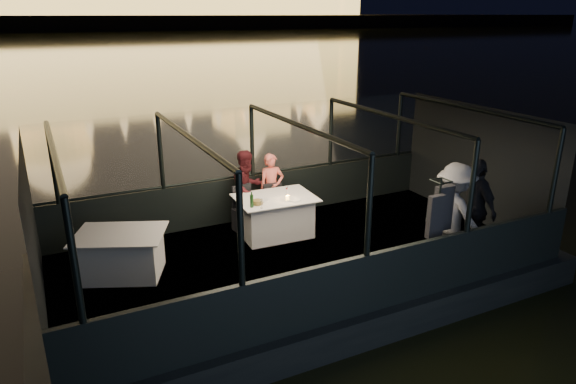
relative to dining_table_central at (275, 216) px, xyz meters
name	(u,v)px	position (x,y,z in m)	size (l,w,h in m)	color
river_water	(53,45)	(-0.02, 79.03, -0.89)	(500.00, 500.00, 0.00)	black
boat_hull	(298,281)	(-0.02, -0.97, -0.89)	(8.60, 4.40, 1.00)	black
boat_deck	(298,257)	(-0.02, -0.97, -0.41)	(8.00, 4.00, 0.04)	black
gunwale_port	(253,197)	(-0.02, 1.03, 0.06)	(8.00, 0.08, 0.90)	black
gunwale_starboard	(365,284)	(-0.02, -2.97, 0.06)	(8.00, 0.08, 0.90)	black
cabin_glass_port	(252,142)	(-0.02, 1.03, 1.21)	(8.00, 0.02, 1.40)	#99B2B2
cabin_glass_starboard	(369,206)	(-0.02, -2.97, 1.21)	(8.00, 0.02, 1.40)	#99B2B2
cabin_roof_glass	(299,125)	(-0.02, -0.97, 1.91)	(8.00, 4.00, 0.02)	#99B2B2
end_wall_fore	(33,237)	(-4.02, -0.97, 0.76)	(0.02, 4.00, 2.30)	black
end_wall_aft	(477,164)	(3.98, -0.97, 0.76)	(0.02, 4.00, 2.30)	black
canopy_ribs	(299,193)	(-0.02, -0.97, 0.76)	(8.00, 4.00, 2.30)	black
embankment	(33,24)	(-0.02, 209.03, 0.11)	(400.00, 140.00, 6.00)	#423D33
dining_table_central	(275,216)	(0.00, 0.00, 0.00)	(1.45, 1.05, 0.77)	silver
dining_table_aft	(122,253)	(-2.85, -0.34, 0.00)	(1.37, 0.99, 0.73)	silver
chair_port_left	(246,209)	(-0.42, 0.45, 0.06)	(0.41, 0.41, 0.87)	black
chair_port_right	(276,204)	(0.23, 0.45, 0.06)	(0.38, 0.38, 0.81)	black
coat_stand	(436,228)	(1.47, -2.67, 0.51)	(0.47, 0.38, 1.70)	black
person_woman_coral	(272,185)	(0.26, 0.72, 0.36)	(0.50, 0.33, 1.38)	#F36B58
person_man_maroon	(247,189)	(-0.27, 0.72, 0.36)	(0.73, 0.57, 1.52)	#461318
passenger_stripe	(453,216)	(2.14, -2.32, 0.47)	(1.13, 0.64, 1.75)	silver
passenger_dark	(473,208)	(2.70, -2.20, 0.47)	(1.02, 0.43, 1.73)	black
wine_bottle	(252,199)	(-0.59, -0.29, 0.53)	(0.06, 0.06, 0.29)	#163A15
bread_basket	(258,202)	(-0.44, -0.20, 0.42)	(0.19, 0.19, 0.08)	brown
amber_candle	(287,198)	(0.14, -0.23, 0.42)	(0.06, 0.06, 0.09)	#FBB13E
plate_near	(294,199)	(0.25, -0.28, 0.39)	(0.26, 0.26, 0.02)	white
plate_far	(262,200)	(-0.29, -0.04, 0.39)	(0.26, 0.26, 0.02)	silver
wine_glass_white	(261,203)	(-0.46, -0.41, 0.48)	(0.06, 0.06, 0.17)	white
wine_glass_red	(287,191)	(0.23, -0.01, 0.48)	(0.06, 0.06, 0.18)	white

